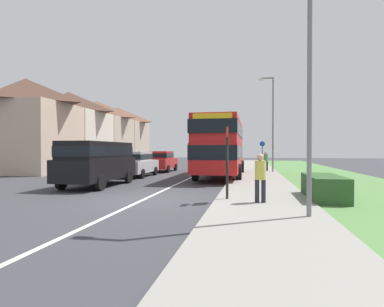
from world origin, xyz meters
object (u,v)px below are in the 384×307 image
pedestrian_walking_away (266,160)px  street_lamp_near (305,56)px  double_decker_bus (221,145)px  parked_van_black (98,160)px  parked_car_red (161,160)px  bus_stop_sign (227,157)px  pedestrian_at_stop (260,176)px  cycle_route_sign (262,154)px  parked_car_silver (136,163)px  street_lamp_mid (272,118)px

pedestrian_walking_away → street_lamp_near: (0.16, -17.26, 3.18)m
double_decker_bus → parked_van_black: double_decker_bus is taller
parked_car_red → bus_stop_sign: bearing=-65.0°
pedestrian_at_stop → cycle_route_sign: bearing=87.8°
pedestrian_at_stop → street_lamp_near: (1.04, -1.87, 3.18)m
parked_car_silver → parked_car_red: (0.26, 4.91, -0.00)m
parked_car_red → street_lamp_near: bearing=-62.2°
double_decker_bus → parked_car_silver: size_ratio=2.33×
parked_car_silver → street_lamp_near: (8.86, -11.38, 3.23)m
pedestrian_at_stop → street_lamp_near: size_ratio=0.23×
parked_car_silver → bus_stop_sign: bus_stop_sign is taller
parked_car_silver → parked_car_red: 4.92m
cycle_route_sign → street_lamp_near: bearing=-88.8°
parked_car_red → cycle_route_sign: size_ratio=1.60×
bus_stop_sign → cycle_route_sign: size_ratio=1.03×
parked_van_black → parked_car_red: parked_van_black is taller
parked_car_red → street_lamp_mid: street_lamp_mid is taller
parked_van_black → bus_stop_sign: 7.52m
double_decker_bus → pedestrian_at_stop: 10.63m
bus_stop_sign → parked_van_black: bearing=152.0°
double_decker_bus → street_lamp_near: bearing=-75.1°
double_decker_bus → pedestrian_walking_away: size_ratio=5.95×
parked_van_black → pedestrian_walking_away: (8.60, 11.32, -0.32)m
cycle_route_sign → parked_car_red: bearing=-163.1°
pedestrian_walking_away → cycle_route_sign: (-0.23, 1.53, 0.45)m
pedestrian_walking_away → bus_stop_sign: size_ratio=0.64×
parked_car_red → pedestrian_at_stop: bearing=-62.4°
parked_van_black → street_lamp_mid: street_lamp_mid is taller
parked_car_silver → street_lamp_near: bearing=-52.1°
street_lamp_mid → parked_car_silver: bearing=-152.0°
parked_car_red → cycle_route_sign: (8.20, 2.50, 0.51)m
parked_van_black → street_lamp_near: size_ratio=0.71×
street_lamp_near → pedestrian_walking_away: bearing=90.5°
pedestrian_walking_away → cycle_route_sign: size_ratio=0.66×
bus_stop_sign → pedestrian_at_stop: bearing=-26.6°
parked_van_black → street_lamp_mid: bearing=48.8°
parked_car_red → pedestrian_walking_away: (8.43, 0.97, 0.06)m
cycle_route_sign → street_lamp_mid: bearing=-77.1°
pedestrian_at_stop → parked_van_black: bearing=152.2°
parked_car_red → street_lamp_near: 18.70m
parked_car_silver → cycle_route_sign: bearing=41.2°
parked_car_silver → pedestrian_at_stop: size_ratio=2.55×
street_lamp_mid → street_lamp_near: bearing=-90.7°
double_decker_bus → cycle_route_sign: size_ratio=3.95×
parked_car_red → street_lamp_near: size_ratio=0.56×
parked_van_black → street_lamp_near: 10.97m
street_lamp_near → double_decker_bus: bearing=104.9°
street_lamp_near → pedestrian_at_stop: bearing=119.1°
pedestrian_at_stop → pedestrian_walking_away: same height
parked_car_red → pedestrian_walking_away: size_ratio=2.42×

